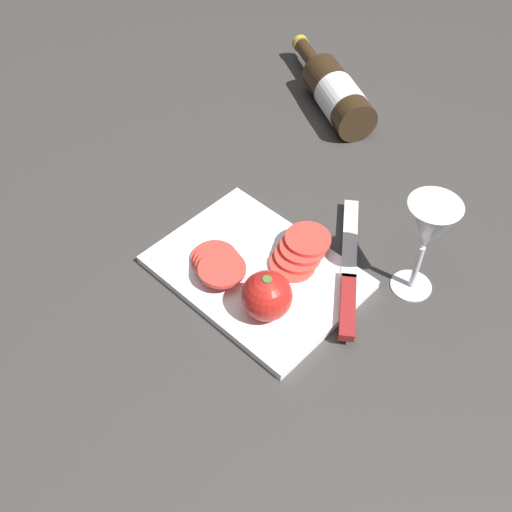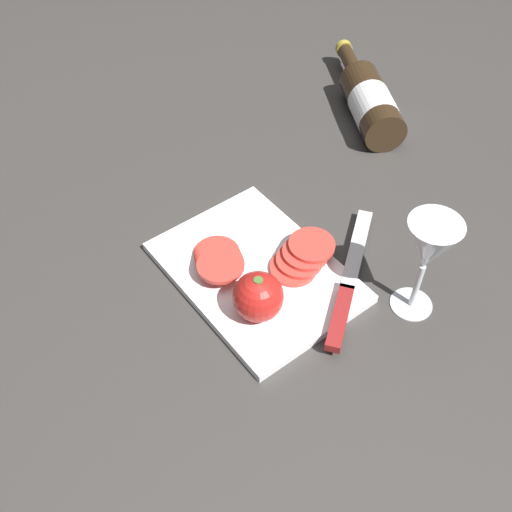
{
  "view_description": "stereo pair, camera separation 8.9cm",
  "coord_description": "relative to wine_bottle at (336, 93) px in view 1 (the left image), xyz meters",
  "views": [
    {
      "loc": [
        -0.42,
        0.4,
        0.71
      ],
      "look_at": [
        -0.01,
        -0.02,
        0.04
      ],
      "focal_mm": 42.0,
      "sensor_mm": 36.0,
      "label": 1
    },
    {
      "loc": [
        -0.48,
        0.33,
        0.71
      ],
      "look_at": [
        -0.01,
        -0.02,
        0.04
      ],
      "focal_mm": 42.0,
      "sensor_mm": 36.0,
      "label": 2
    }
  ],
  "objects": [
    {
      "name": "whole_tomato",
      "position": [
        -0.25,
        0.47,
        0.01
      ],
      "size": [
        0.07,
        0.07,
        0.07
      ],
      "color": "red",
      "rests_on": "cutting_board"
    },
    {
      "name": "knife",
      "position": [
        -0.31,
        0.36,
        -0.02
      ],
      "size": [
        0.19,
        0.24,
        0.01
      ],
      "rotation": [
        0.0,
        0.0,
        5.34
      ],
      "color": "silver",
      "rests_on": "cutting_board"
    },
    {
      "name": "tomato_slice_stack_near",
      "position": [
        -0.14,
        0.46,
        -0.01
      ],
      "size": [
        0.11,
        0.09,
        0.03
      ],
      "color": "#D63D33",
      "rests_on": "cutting_board"
    },
    {
      "name": "wine_glass",
      "position": [
        -0.37,
        0.27,
        0.08
      ],
      "size": [
        0.07,
        0.07,
        0.17
      ],
      "color": "silver",
      "rests_on": "ground_plane"
    },
    {
      "name": "ground_plane",
      "position": [
        -0.18,
        0.45,
        -0.04
      ],
      "size": [
        3.0,
        3.0,
        0.0
      ],
      "primitive_type": "plane",
      "color": "#383533"
    },
    {
      "name": "cutting_board",
      "position": [
        -0.18,
        0.42,
        -0.03
      ],
      "size": [
        0.3,
        0.22,
        0.01
      ],
      "color": "white",
      "rests_on": "ground_plane"
    },
    {
      "name": "tomato_slice_stack_far",
      "position": [
        -0.22,
        0.36,
        -0.01
      ],
      "size": [
        0.08,
        0.11,
        0.03
      ],
      "color": "#D63D33",
      "rests_on": "cutting_board"
    },
    {
      "name": "wine_bottle",
      "position": [
        0.0,
        0.0,
        0.0
      ],
      "size": [
        0.3,
        0.2,
        0.08
      ],
      "color": "#332314",
      "rests_on": "ground_plane"
    }
  ]
}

